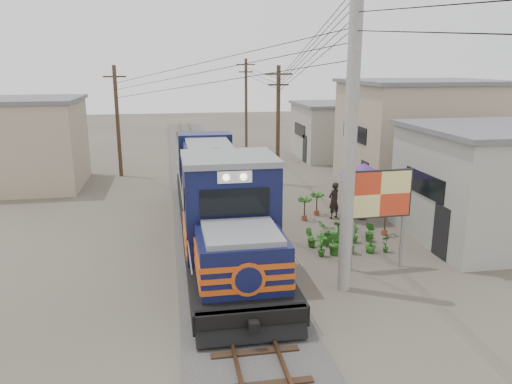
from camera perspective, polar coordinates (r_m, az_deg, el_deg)
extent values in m
plane|color=#473F35|center=(16.40, -2.49, -11.17)|extent=(120.00, 120.00, 0.00)
cube|color=#595651|center=(25.71, -5.45, -1.41)|extent=(3.60, 70.00, 0.16)
cube|color=#51331E|center=(25.63, -6.65, -1.08)|extent=(0.08, 70.00, 0.12)
cube|color=#51331E|center=(25.71, -4.27, -0.97)|extent=(0.08, 70.00, 0.12)
cube|color=black|center=(20.55, -4.29, -3.43)|extent=(3.00, 16.57, 0.57)
cube|color=black|center=(15.86, -2.33, -10.20)|extent=(2.28, 3.31, 0.67)
cube|color=black|center=(25.59, -5.46, -0.57)|extent=(2.28, 3.31, 0.67)
cube|color=#0F1338|center=(14.25, -1.69, -7.91)|extent=(2.46, 2.49, 1.55)
cube|color=#0F1338|center=(16.40, -3.03, -1.82)|extent=(2.94, 2.69, 3.21)
cube|color=slate|center=(16.02, -3.11, 3.88)|extent=(3.00, 2.83, 0.19)
cube|color=black|center=(14.95, -2.42, -1.16)|extent=(2.10, 0.06, 0.83)
cube|color=white|center=(14.75, -2.45, 1.73)|extent=(1.04, 0.06, 0.36)
cube|color=#0F1338|center=(22.70, -5.02, 1.67)|extent=(2.34, 10.15, 2.38)
cube|color=slate|center=(22.45, -5.09, 4.76)|extent=(2.10, 10.15, 0.19)
cube|color=#C24812|center=(20.38, -4.32, -1.91)|extent=(3.04, 16.57, 0.14)
cube|color=#C24812|center=(20.30, -4.34, -1.07)|extent=(3.04, 16.57, 0.14)
cube|color=#C24812|center=(20.21, -4.35, -0.22)|extent=(3.04, 16.57, 0.14)
cylinder|color=#9E9B93|center=(15.29, 10.75, 6.36)|extent=(0.40, 0.40, 10.00)
cylinder|color=#4C3826|center=(29.58, 2.53, 7.50)|extent=(0.24, 0.24, 7.00)
cube|color=#4C3826|center=(29.37, 2.60, 13.32)|extent=(1.60, 0.10, 0.10)
cube|color=#4C3826|center=(29.39, 2.58, 12.15)|extent=(1.20, 0.10, 0.10)
cylinder|color=#4C3826|center=(43.31, -1.14, 10.06)|extent=(0.24, 0.24, 7.50)
cube|color=#4C3826|center=(43.18, -1.16, 14.36)|extent=(1.60, 0.10, 0.10)
cube|color=#4C3826|center=(43.19, -1.16, 13.57)|extent=(1.20, 0.10, 0.10)
cylinder|color=#4C3826|center=(33.01, -15.53, 7.72)|extent=(0.24, 0.24, 7.00)
cube|color=#4C3826|center=(32.82, -15.89, 12.92)|extent=(1.60, 0.10, 0.10)
cube|color=#4C3826|center=(32.83, -15.82, 11.87)|extent=(1.20, 0.10, 0.10)
cube|color=#99988B|center=(22.68, 26.45, 0.62)|extent=(7.00, 6.00, 4.50)
cube|color=slate|center=(22.30, 27.13, 6.49)|extent=(7.35, 6.30, 0.20)
cube|color=black|center=(20.75, 18.66, 0.85)|extent=(0.05, 3.00, 0.90)
cube|color=tan|center=(30.57, 18.25, 6.07)|extent=(8.00, 7.00, 6.00)
cube|color=slate|center=(30.31, 18.72, 11.87)|extent=(8.40, 7.35, 0.20)
cube|color=black|center=(28.86, 11.19, 6.66)|extent=(0.05, 3.50, 0.90)
cube|color=#99988B|center=(39.19, 9.32, 6.83)|extent=(6.00, 6.00, 4.00)
cube|color=slate|center=(38.97, 9.45, 9.89)|extent=(6.30, 6.30, 0.20)
cube|color=black|center=(38.28, 5.03, 7.09)|extent=(0.05, 3.00, 0.90)
cube|color=tan|center=(32.05, -24.68, 4.93)|extent=(6.00, 6.00, 5.00)
cube|color=slate|center=(31.78, -25.18, 9.55)|extent=(6.30, 6.30, 0.20)
cylinder|color=#99999E|center=(17.68, 10.89, -4.85)|extent=(0.10, 0.10, 2.64)
cylinder|color=#99999E|center=(18.48, 16.36, -4.33)|extent=(0.10, 0.10, 2.64)
cube|color=black|center=(17.66, 13.96, -0.21)|extent=(2.33, 0.20, 1.69)
cube|color=red|center=(17.63, 14.00, -0.23)|extent=(2.22, 0.16, 1.58)
cylinder|color=black|center=(24.03, 11.94, -2.89)|extent=(0.48, 0.48, 0.10)
cylinder|color=#99999E|center=(23.71, 12.09, -0.22)|extent=(0.05, 0.05, 2.41)
cone|color=#4F2B81|center=(23.45, 12.24, 2.50)|extent=(3.05, 3.05, 0.60)
imported|color=black|center=(23.65, 8.89, -0.96)|extent=(0.75, 0.67, 1.73)
imported|color=#27641C|center=(19.08, 7.46, -6.01)|extent=(0.56, 0.57, 0.91)
imported|color=#27641C|center=(19.25, 9.09, -5.81)|extent=(0.67, 0.65, 0.95)
imported|color=#27641C|center=(19.62, 10.80, -5.99)|extent=(0.70, 0.65, 0.63)
imported|color=#27641C|center=(19.79, 12.95, -5.81)|extent=(0.48, 0.48, 0.71)
imported|color=#27641C|center=(19.99, 14.65, -5.70)|extent=(0.39, 0.28, 0.71)
imported|color=#27641C|center=(19.97, 6.26, -5.20)|extent=(0.44, 0.36, 0.79)
imported|color=#27641C|center=(20.29, 8.14, -4.68)|extent=(0.97, 1.05, 0.96)
imported|color=#27641C|center=(20.51, 9.46, -4.55)|extent=(0.75, 0.75, 0.95)
imported|color=#27641C|center=(20.71, 11.24, -4.52)|extent=(0.51, 0.57, 0.90)
imported|color=#27641C|center=(20.96, 12.92, -4.46)|extent=(0.43, 0.51, 0.84)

